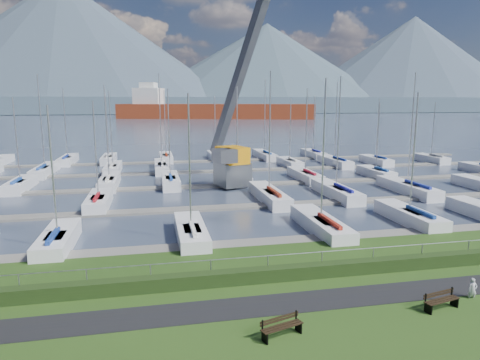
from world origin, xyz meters
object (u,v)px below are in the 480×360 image
object	(u,v)px
bench_left	(281,327)
person	(473,287)
crane	(234,136)
bench_right	(441,300)

from	to	relation	value
bench_left	person	world-z (taller)	person
person	crane	world-z (taller)	crane
bench_right	person	size ratio (longest dim) A/B	1.62
person	bench_right	bearing A→B (deg)	-153.05
bench_left	crane	size ratio (longest dim) A/B	0.08
crane	bench_left	bearing A→B (deg)	-115.35
person	crane	distance (m)	31.61
bench_left	person	bearing A→B (deg)	-9.45
person	crane	bearing A→B (deg)	110.06
bench_left	bench_right	distance (m)	7.64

